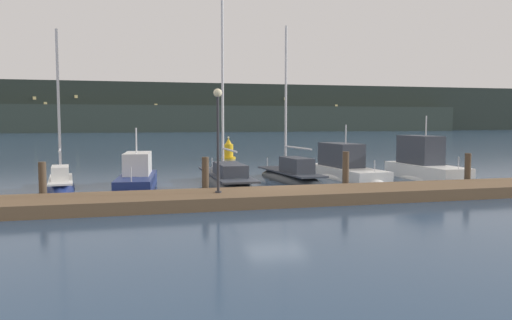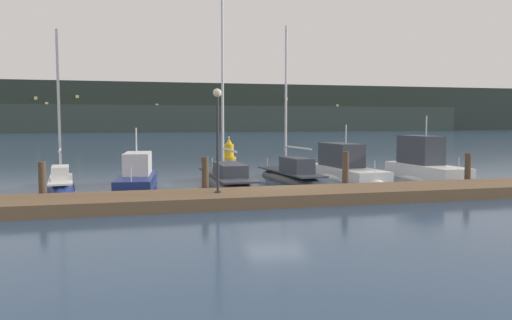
% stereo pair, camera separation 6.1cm
% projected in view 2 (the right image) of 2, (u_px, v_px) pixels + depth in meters
% --- Properties ---
extents(ground_plane, '(400.00, 400.00, 0.00)m').
position_uv_depth(ground_plane, '(276.00, 194.00, 21.18)').
color(ground_plane, navy).
extents(dock, '(25.47, 2.80, 0.45)m').
position_uv_depth(dock, '(290.00, 196.00, 19.26)').
color(dock, brown).
rests_on(dock, ground).
extents(mooring_pile_0, '(0.28, 0.28, 1.60)m').
position_uv_depth(mooring_pile_0, '(43.00, 183.00, 18.59)').
color(mooring_pile_0, '#4C3D2D').
rests_on(mooring_pile_0, ground).
extents(mooring_pile_1, '(0.28, 0.28, 1.67)m').
position_uv_depth(mooring_pile_1, '(205.00, 178.00, 20.07)').
color(mooring_pile_1, '#4C3D2D').
rests_on(mooring_pile_1, ground).
extents(mooring_pile_2, '(0.28, 0.28, 1.80)m').
position_uv_depth(mooring_pile_2, '(345.00, 172.00, 21.54)').
color(mooring_pile_2, '#4C3D2D').
rests_on(mooring_pile_2, ground).
extents(mooring_pile_3, '(0.28, 0.28, 1.62)m').
position_uv_depth(mooring_pile_3, '(468.00, 171.00, 23.03)').
color(mooring_pile_3, '#4C3D2D').
rests_on(mooring_pile_3, ground).
extents(sailboat_berth_1, '(1.77, 5.37, 7.83)m').
position_uv_depth(sailboat_berth_1, '(61.00, 186.00, 22.69)').
color(sailboat_berth_1, navy).
rests_on(sailboat_berth_1, ground).
extents(motorboat_berth_2, '(2.28, 5.88, 3.42)m').
position_uv_depth(motorboat_berth_2, '(137.00, 183.00, 23.20)').
color(motorboat_berth_2, navy).
rests_on(motorboat_berth_2, ground).
extents(sailboat_berth_3, '(1.96, 8.35, 13.20)m').
position_uv_depth(sailboat_berth_3, '(226.00, 184.00, 23.63)').
color(sailboat_berth_3, '#2D3338').
rests_on(sailboat_berth_3, ground).
extents(sailboat_berth_4, '(2.35, 7.12, 8.58)m').
position_uv_depth(sailboat_berth_4, '(290.00, 178.00, 25.77)').
color(sailboat_berth_4, '#2D3338').
rests_on(sailboat_berth_4, ground).
extents(motorboat_berth_5, '(2.57, 6.80, 3.51)m').
position_uv_depth(motorboat_berth_5, '(346.00, 173.00, 27.15)').
color(motorboat_berth_5, white).
rests_on(motorboat_berth_5, ground).
extents(motorboat_berth_6, '(2.13, 6.11, 3.89)m').
position_uv_depth(motorboat_berth_6, '(425.00, 170.00, 26.72)').
color(motorboat_berth_6, white).
rests_on(motorboat_berth_6, ground).
extents(channel_buoy, '(1.16, 1.16, 1.83)m').
position_uv_depth(channel_buoy, '(229.00, 151.00, 40.74)').
color(channel_buoy, gold).
rests_on(channel_buoy, ground).
extents(dock_lamppost, '(0.32, 0.32, 3.85)m').
position_uv_depth(dock_lamppost, '(217.00, 123.00, 18.35)').
color(dock_lamppost, '#2D2D33').
rests_on(dock_lamppost, dock).
extents(hillside_backdrop, '(240.00, 23.00, 13.66)m').
position_uv_depth(hillside_backdrop, '(162.00, 109.00, 143.50)').
color(hillside_backdrop, '#28332D').
rests_on(hillside_backdrop, ground).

